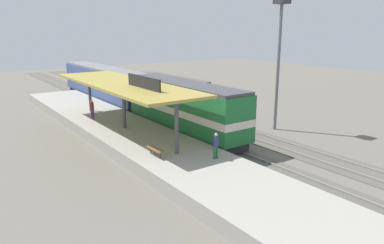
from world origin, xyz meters
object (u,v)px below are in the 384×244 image
at_px(passenger_carriage_single, 103,84).
at_px(platform_bench, 155,149).
at_px(light_mast, 280,36).
at_px(person_walking, 216,144).
at_px(freight_car, 170,92).
at_px(person_waiting, 92,108).
at_px(locomotive, 184,108).

bearing_deg(passenger_carriage_single, platform_bench, -104.27).
relative_size(light_mast, person_walking, 6.84).
relative_size(platform_bench, freight_car, 0.14).
relative_size(light_mast, person_waiting, 6.84).
distance_m(platform_bench, freight_car, 18.55).
relative_size(locomotive, passenger_carriage_single, 0.72).
relative_size(platform_bench, light_mast, 0.15).
bearing_deg(person_walking, freight_car, 66.64).
relative_size(person_waiting, person_walking, 1.00).
xyz_separation_m(platform_bench, person_walking, (2.87, -2.69, 0.51)).
height_order(platform_bench, person_waiting, person_waiting).
bearing_deg(person_waiting, light_mast, -37.35).
bearing_deg(platform_bench, person_walking, -43.11).
relative_size(passenger_carriage_single, person_waiting, 11.70).
xyz_separation_m(platform_bench, freight_car, (10.60, 15.21, 0.63)).
height_order(platform_bench, passenger_carriage_single, passenger_carriage_single).
xyz_separation_m(passenger_carriage_single, freight_car, (4.60, -8.39, -0.34)).
distance_m(passenger_carriage_single, light_mast, 23.58).
bearing_deg(freight_car, person_waiting, -164.71).
distance_m(platform_bench, person_walking, 3.97).
height_order(platform_bench, person_walking, person_walking).
bearing_deg(locomotive, person_waiting, 129.40).
distance_m(person_waiting, person_walking, 15.31).
bearing_deg(person_walking, platform_bench, 136.89).
bearing_deg(person_walking, person_waiting, 99.31).
distance_m(platform_bench, person_waiting, 12.44).
xyz_separation_m(light_mast, person_walking, (-10.93, -4.88, -6.54)).
xyz_separation_m(person_waiting, person_walking, (2.48, -15.11, 0.00)).
height_order(freight_car, light_mast, light_mast).
xyz_separation_m(light_mast, person_waiting, (-13.41, 10.23, -6.54)).
xyz_separation_m(freight_car, person_walking, (-7.73, -17.90, -0.12)).
bearing_deg(person_waiting, person_walking, -80.69).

